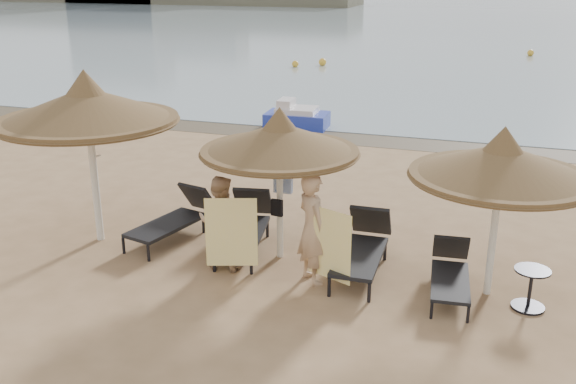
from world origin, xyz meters
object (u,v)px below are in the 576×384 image
at_px(lounger_far_right, 450,271).
at_px(person_right, 312,220).
at_px(lounger_near_right, 363,246).
at_px(pedal_boat, 296,117).
at_px(person_left, 220,215).
at_px(palapa_left, 87,106).
at_px(side_table, 530,290).
at_px(palapa_center, 280,139).
at_px(lounger_near_left, 246,224).
at_px(lounger_far_left, 176,217).
at_px(palapa_right, 502,163).

xyz_separation_m(lounger_far_right, person_right, (-2.19, -0.33, 0.74)).
distance_m(lounger_near_right, pedal_boat, 10.30).
height_order(person_left, pedal_boat, person_left).
bearing_deg(palapa_left, side_table, -1.83).
distance_m(palapa_center, person_left, 1.62).
distance_m(lounger_near_left, person_left, 1.09).
height_order(palapa_left, palapa_center, palapa_left).
relative_size(side_table, person_right, 0.30).
bearing_deg(lounger_far_left, lounger_far_right, 7.02).
distance_m(palapa_center, side_table, 4.61).
bearing_deg(side_table, lounger_near_left, 170.40).
height_order(lounger_far_left, lounger_far_right, lounger_far_left).
height_order(palapa_left, lounger_near_left, palapa_left).
height_order(palapa_center, palapa_right, palapa_right).
distance_m(palapa_left, palapa_center, 3.54).
relative_size(lounger_far_left, pedal_boat, 1.05).
bearing_deg(lounger_near_right, side_table, -12.88).
relative_size(palapa_left, palapa_right, 1.18).
bearing_deg(pedal_boat, person_left, -82.80).
bearing_deg(person_left, pedal_boat, -79.59).
height_order(lounger_far_left, pedal_boat, pedal_boat).
distance_m(palapa_left, lounger_near_right, 5.45).
distance_m(palapa_left, pedal_boat, 10.02).
bearing_deg(lounger_far_left, palapa_right, 8.88).
xyz_separation_m(lounger_far_left, pedal_boat, (-0.48, 9.18, -0.07)).
relative_size(lounger_far_left, lounger_near_left, 0.96).
bearing_deg(pedal_boat, side_table, -58.64).
bearing_deg(palapa_center, person_left, -139.92).
xyz_separation_m(side_table, person_left, (-5.00, -0.12, 0.65)).
distance_m(lounger_near_left, person_right, 1.95).
distance_m(person_left, person_right, 1.63).
relative_size(lounger_near_left, side_table, 3.43).
relative_size(lounger_near_right, side_table, 3.30).
height_order(palapa_left, lounger_far_right, palapa_left).
xyz_separation_m(palapa_center, person_left, (-0.83, -0.70, -1.21)).
bearing_deg(lounger_near_left, palapa_right, -17.15).
distance_m(lounger_near_right, person_left, 2.48).
distance_m(side_table, person_left, 5.05).
relative_size(palapa_left, side_table, 5.04).
height_order(lounger_near_left, person_right, person_right).
height_order(palapa_center, pedal_boat, palapa_center).
relative_size(lounger_far_right, person_left, 0.93).
bearing_deg(palapa_right, lounger_far_left, 174.92).
bearing_deg(side_table, palapa_right, 154.33).
bearing_deg(lounger_near_left, side_table, -19.61).
distance_m(lounger_far_left, person_right, 3.19).
xyz_separation_m(palapa_center, pedal_boat, (-2.64, 9.41, -1.82)).
bearing_deg(pedal_boat, palapa_left, -98.01).
height_order(palapa_center, lounger_near_right, palapa_center).
bearing_deg(pedal_boat, lounger_near_left, -81.29).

